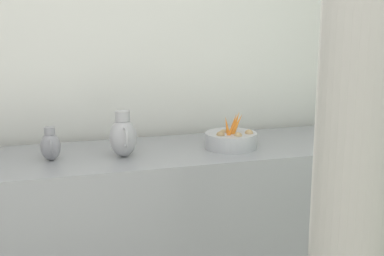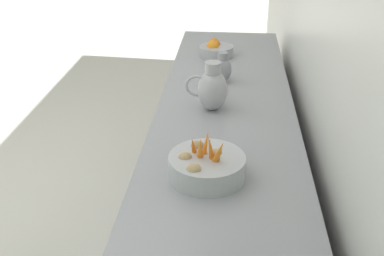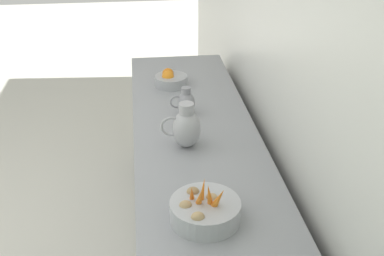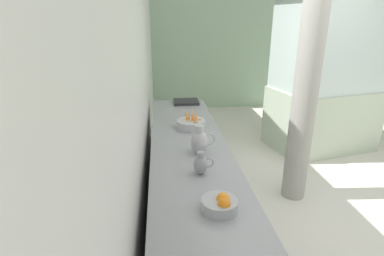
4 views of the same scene
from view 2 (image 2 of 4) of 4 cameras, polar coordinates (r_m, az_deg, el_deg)
The scene contains 6 objects.
tile_wall_left at distance 1.59m, azimuth 21.57°, elevation 10.93°, with size 0.10×7.83×3.00m, color silver.
prep_counter at distance 2.45m, azimuth 3.69°, elevation -9.16°, with size 0.71×3.29×0.89m, color gray.
vegetable_colander at distance 1.82m, azimuth 1.78°, elevation -4.60°, with size 0.30×0.30×0.21m.
orange_bowl at distance 3.19m, azimuth 2.90°, elevation 9.51°, with size 0.23×0.23×0.11m.
metal_pitcher_tall at distance 2.36m, azimuth 2.46°, elevation 4.83°, with size 0.21×0.15×0.25m.
metal_pitcher_short at distance 2.72m, azimuth 3.69°, elevation 7.21°, with size 0.15×0.11×0.18m.
Camera 2 is at (-1.50, 2.06, 1.90)m, focal length 43.70 mm.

